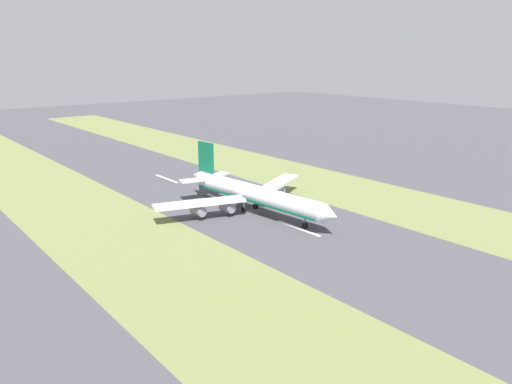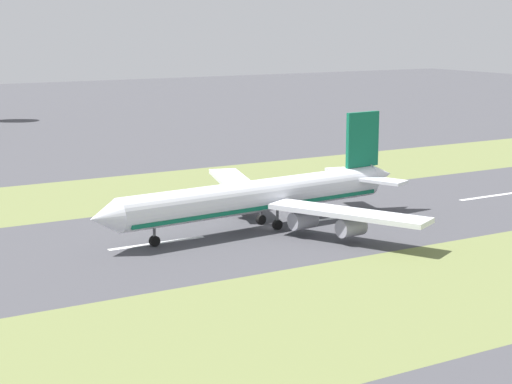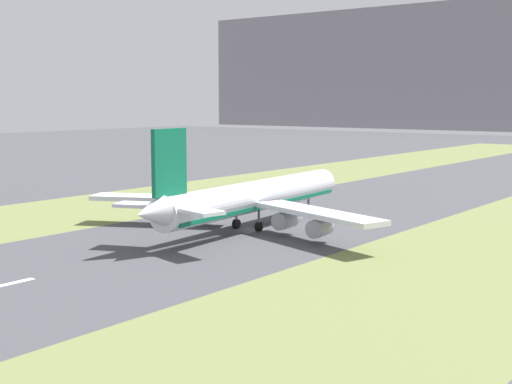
% 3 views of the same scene
% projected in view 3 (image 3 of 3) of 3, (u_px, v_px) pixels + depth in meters
% --- Properties ---
extents(ground_plane, '(800.00, 800.00, 0.00)m').
position_uv_depth(ground_plane, '(247.00, 229.00, 137.49)').
color(ground_plane, '#424247').
extents(grass_median_west, '(40.00, 600.00, 0.01)m').
position_uv_depth(grass_median_west, '(94.00, 208.00, 164.69)').
color(grass_median_west, olive).
rests_on(grass_median_west, ground).
extents(grass_median_east, '(40.00, 600.00, 0.01)m').
position_uv_depth(grass_median_east, '(475.00, 261.00, 110.29)').
color(grass_median_east, olive).
rests_on(grass_median_east, ground).
extents(centreline_dash_mid, '(1.20, 18.00, 0.01)m').
position_uv_depth(centreline_dash_mid, '(185.00, 243.00, 123.89)').
color(centreline_dash_mid, silver).
rests_on(centreline_dash_mid, ground).
extents(centreline_dash_far, '(1.20, 18.00, 0.01)m').
position_uv_depth(centreline_dash_far, '(311.00, 214.00, 155.35)').
color(centreline_dash_far, silver).
rests_on(centreline_dash_far, ground).
extents(airplane_main_jet, '(63.93, 67.22, 20.20)m').
position_uv_depth(airplane_main_jet, '(251.00, 198.00, 137.17)').
color(airplane_main_jet, silver).
rests_on(airplane_main_jet, ground).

